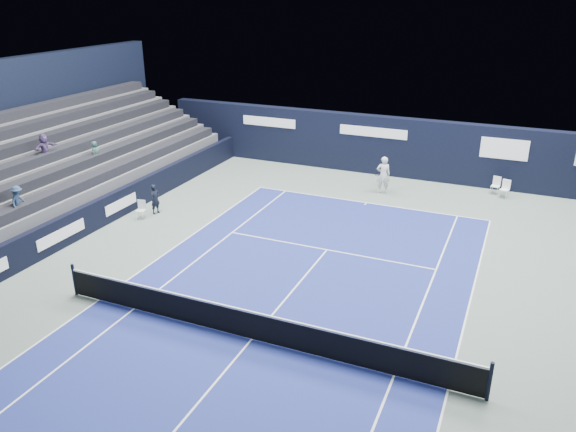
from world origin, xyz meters
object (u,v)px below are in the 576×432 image
at_px(folding_chair_back_a, 506,186).
at_px(tennis_player, 383,175).
at_px(folding_chair_back_b, 496,184).
at_px(tennis_net, 251,324).
at_px(line_judge_chair, 141,208).

bearing_deg(folding_chair_back_a, tennis_player, -147.00).
xyz_separation_m(folding_chair_back_a, tennis_player, (-5.53, -1.68, 0.33)).
height_order(folding_chair_back_a, tennis_player, tennis_player).
height_order(folding_chair_back_b, tennis_net, tennis_net).
bearing_deg(tennis_player, line_judge_chair, -140.16).
bearing_deg(line_judge_chair, folding_chair_back_a, 21.73).
height_order(folding_chair_back_b, line_judge_chair, folding_chair_back_b).
relative_size(folding_chair_back_a, tennis_net, 0.07).
bearing_deg(folding_chair_back_b, folding_chair_back_a, -27.14).
xyz_separation_m(folding_chair_back_b, tennis_net, (-5.38, -15.60, 0.02)).
xyz_separation_m(folding_chair_back_b, line_judge_chair, (-13.86, -9.36, -0.02)).
xyz_separation_m(folding_chair_back_a, line_judge_chair, (-14.31, -9.00, -0.12)).
xyz_separation_m(folding_chair_back_a, tennis_net, (-5.84, -15.24, -0.07)).
bearing_deg(tennis_player, tennis_net, -91.29).
height_order(folding_chair_back_a, folding_chair_back_b, folding_chair_back_a).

